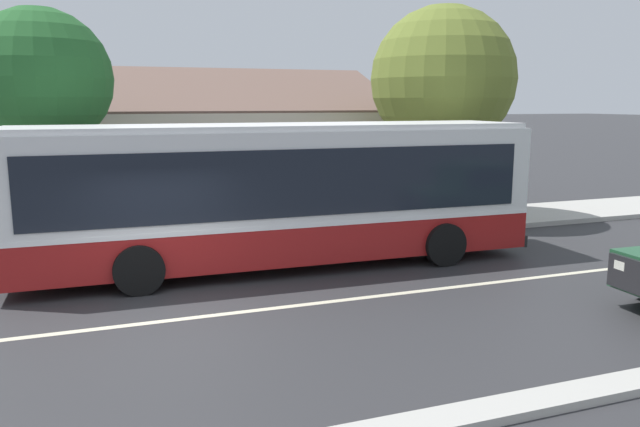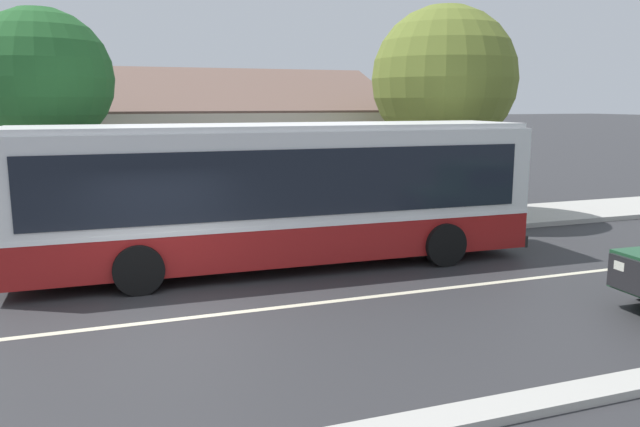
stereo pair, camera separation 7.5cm
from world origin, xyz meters
TOP-DOWN VIEW (x-y plane):
  - ground_plane at (0.00, 0.00)m, footprint 300.00×300.00m
  - sidewalk_far at (0.00, 6.00)m, footprint 60.00×3.00m
  - lane_divider_stripe at (0.00, 0.00)m, footprint 60.00×0.16m
  - community_building at (-1.62, 13.53)m, footprint 22.00×8.87m
  - transit_bus at (2.87, 2.90)m, footprint 11.76×2.94m
  - bench_by_building at (-2.45, 5.82)m, footprint 1.50×0.51m
  - street_tree_primary at (9.25, 6.72)m, footprint 4.51×4.51m
  - street_tree_secondary at (-2.34, 6.86)m, footprint 3.63×3.52m

SIDE VIEW (x-z plane):
  - ground_plane at x=0.00m, z-range 0.00..0.00m
  - lane_divider_stripe at x=0.00m, z-range 0.00..0.01m
  - sidewalk_far at x=0.00m, z-range 0.00..0.15m
  - bench_by_building at x=-2.45m, z-range 0.09..1.03m
  - transit_bus at x=2.87m, z-range 0.12..3.37m
  - community_building at x=-1.62m, z-range -1.20..4.83m
  - street_tree_secondary at x=-2.34m, z-range 1.11..7.18m
  - street_tree_primary at x=9.25m, z-range 0.97..7.67m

